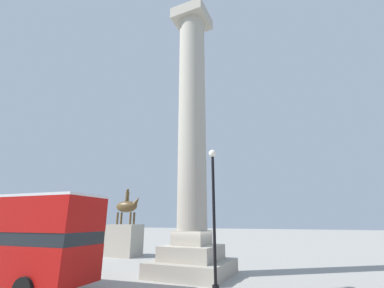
# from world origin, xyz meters

# --- Properties ---
(ground_plane) EXTENTS (200.00, 200.00, 0.00)m
(ground_plane) POSITION_xyz_m (0.00, 0.00, 0.00)
(ground_plane) COLOR #9E9B93
(monument_column) EXTENTS (4.41, 4.41, 19.97)m
(monument_column) POSITION_xyz_m (0.00, 0.00, 8.05)
(monument_column) COLOR #A39E8E
(monument_column) RESTS_ON ground_plane
(equestrian_statue) EXTENTS (3.13, 2.19, 6.16)m
(equestrian_statue) POSITION_xyz_m (-9.38, 5.30, 1.90)
(equestrian_statue) COLOR #A39E8E
(equestrian_statue) RESTS_ON ground_plane
(street_lamp) EXTENTS (0.38, 0.38, 6.57)m
(street_lamp) POSITION_xyz_m (2.68, -3.34, 3.39)
(street_lamp) COLOR black
(street_lamp) RESTS_ON ground_plane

